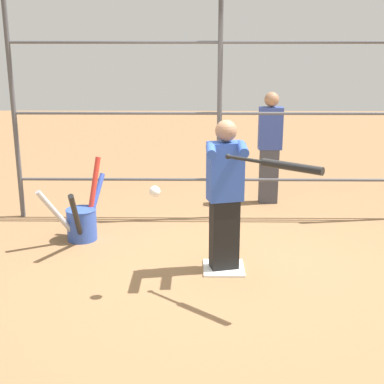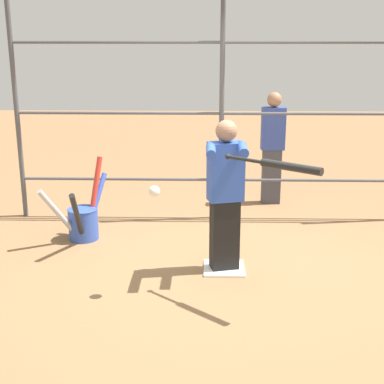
% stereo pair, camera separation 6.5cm
% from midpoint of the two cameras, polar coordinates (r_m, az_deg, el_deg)
% --- Properties ---
extents(ground_plane, '(24.00, 24.00, 0.00)m').
position_cam_midpoint_polar(ground_plane, '(5.36, 3.05, -8.19)').
color(ground_plane, olive).
extents(home_plate, '(0.40, 0.40, 0.02)m').
position_cam_midpoint_polar(home_plate, '(5.35, 3.05, -8.10)').
color(home_plate, white).
rests_on(home_plate, ground).
extents(fence_backstop, '(5.07, 0.06, 2.65)m').
position_cam_midpoint_polar(fence_backstop, '(6.54, 2.67, 8.37)').
color(fence_backstop, '#4C4C51').
rests_on(fence_backstop, ground).
extents(batter, '(0.37, 0.56, 1.48)m').
position_cam_midpoint_polar(batter, '(5.07, 3.19, 0.03)').
color(batter, black).
rests_on(batter, ground).
extents(baseball_bat_swinging, '(0.73, 0.62, 0.07)m').
position_cam_midpoint_polar(baseball_bat_swinging, '(4.29, 9.29, 2.83)').
color(baseball_bat_swinging, black).
extents(softball_in_flight, '(0.10, 0.10, 0.10)m').
position_cam_midpoint_polar(softball_in_flight, '(4.54, -4.39, 0.06)').
color(softball_in_flight, white).
extents(bat_bucket, '(0.63, 1.14, 0.92)m').
position_cam_midpoint_polar(bat_bucket, '(6.15, -11.98, -2.99)').
color(bat_bucket, '#3351B2').
rests_on(bat_bucket, ground).
extents(bystander_behind_fence, '(0.31, 0.20, 1.52)m').
position_cam_midpoint_polar(bystander_behind_fence, '(7.33, 8.05, 4.85)').
color(bystander_behind_fence, '#3F3F47').
rests_on(bystander_behind_fence, ground).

